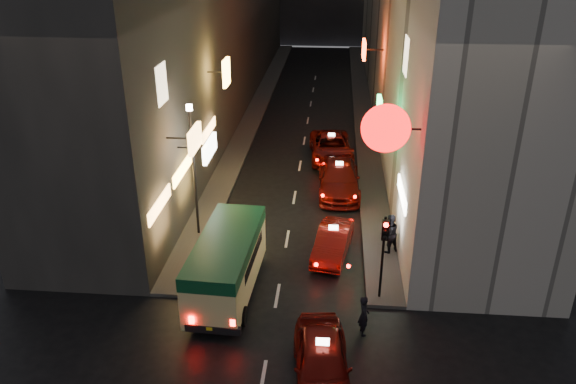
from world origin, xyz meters
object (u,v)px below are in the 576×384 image
(minibus, at_px, (227,259))
(taxi_near, at_px, (322,360))
(traffic_light, at_px, (384,242))
(lamp_post, at_px, (193,162))
(pedestrian_crossing, at_px, (364,313))

(minibus, xyz_separation_m, taxi_near, (3.84, -4.50, -0.71))
(taxi_near, xyz_separation_m, traffic_light, (2.11, 4.47, 1.80))
(taxi_near, height_order, traffic_light, traffic_light)
(taxi_near, distance_m, lamp_post, 11.23)
(lamp_post, bearing_deg, taxi_near, -55.92)
(taxi_near, bearing_deg, minibus, 130.50)
(pedestrian_crossing, xyz_separation_m, traffic_light, (0.71, 1.98, 1.79))
(pedestrian_crossing, relative_size, lamp_post, 0.29)
(traffic_light, bearing_deg, pedestrian_crossing, -109.85)
(minibus, distance_m, taxi_near, 5.96)
(minibus, bearing_deg, traffic_light, -0.26)
(minibus, height_order, traffic_light, traffic_light)
(pedestrian_crossing, bearing_deg, lamp_post, 35.98)
(pedestrian_crossing, bearing_deg, minibus, 56.05)
(minibus, distance_m, traffic_light, 6.05)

